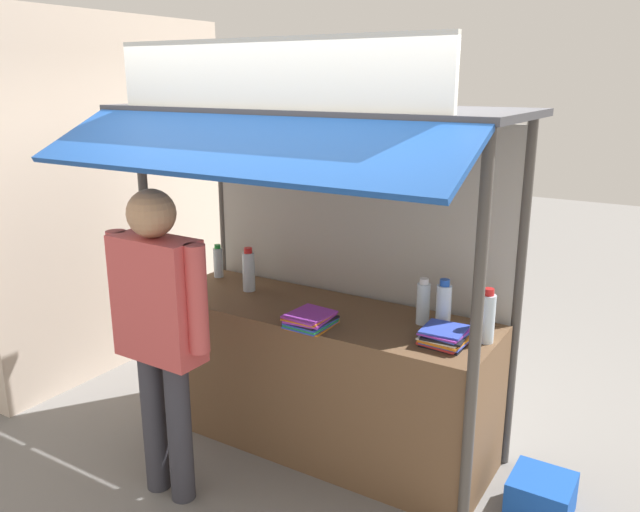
{
  "coord_description": "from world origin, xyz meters",
  "views": [
    {
      "loc": [
        1.96,
        -3.19,
        2.33
      ],
      "look_at": [
        0.0,
        0.0,
        1.28
      ],
      "focal_mm": 35.8,
      "sensor_mm": 36.0,
      "label": 1
    }
  ],
  "objects_px": {
    "banana_bunch_leftmost": "(385,174)",
    "plastic_crate": "(541,497)",
    "water_bottle_far_right": "(218,262)",
    "vendor_person": "(159,319)",
    "magazine_stack_far_left": "(445,337)",
    "magazine_stack_mid_left": "(310,320)",
    "banana_bunch_rightmost": "(311,170)",
    "water_bottle_center": "(443,307)",
    "water_bottle_mid_right": "(487,317)",
    "water_bottle_front_right": "(249,271)",
    "water_bottle_back_left": "(423,303)"
  },
  "relations": [
    {
      "from": "water_bottle_far_right",
      "to": "magazine_stack_mid_left",
      "type": "distance_m",
      "value": 1.18
    },
    {
      "from": "banana_bunch_rightmost",
      "to": "plastic_crate",
      "type": "height_order",
      "value": "banana_bunch_rightmost"
    },
    {
      "from": "water_bottle_center",
      "to": "magazine_stack_mid_left",
      "type": "relative_size",
      "value": 1.02
    },
    {
      "from": "water_bottle_front_right",
      "to": "magazine_stack_far_left",
      "type": "distance_m",
      "value": 1.48
    },
    {
      "from": "water_bottle_back_left",
      "to": "water_bottle_center",
      "type": "bearing_deg",
      "value": -15.6
    },
    {
      "from": "banana_bunch_leftmost",
      "to": "plastic_crate",
      "type": "height_order",
      "value": "banana_bunch_leftmost"
    },
    {
      "from": "water_bottle_back_left",
      "to": "banana_bunch_leftmost",
      "type": "xyz_separation_m",
      "value": [
        0.01,
        -0.58,
        0.83
      ]
    },
    {
      "from": "water_bottle_center",
      "to": "vendor_person",
      "type": "xyz_separation_m",
      "value": [
        -1.23,
        -0.99,
        0.0
      ]
    },
    {
      "from": "magazine_stack_mid_left",
      "to": "water_bottle_mid_right",
      "type": "bearing_deg",
      "value": 18.26
    },
    {
      "from": "water_bottle_far_right",
      "to": "water_bottle_front_right",
      "type": "bearing_deg",
      "value": -19.0
    },
    {
      "from": "water_bottle_far_right",
      "to": "magazine_stack_mid_left",
      "type": "relative_size",
      "value": 0.81
    },
    {
      "from": "banana_bunch_rightmost",
      "to": "banana_bunch_leftmost",
      "type": "relative_size",
      "value": 1.04
    },
    {
      "from": "magazine_stack_far_left",
      "to": "banana_bunch_rightmost",
      "type": "bearing_deg",
      "value": -150.65
    },
    {
      "from": "water_bottle_center",
      "to": "vendor_person",
      "type": "bearing_deg",
      "value": -141.24
    },
    {
      "from": "water_bottle_far_right",
      "to": "magazine_stack_far_left",
      "type": "xyz_separation_m",
      "value": [
        1.85,
        -0.3,
        -0.07
      ]
    },
    {
      "from": "magazine_stack_far_left",
      "to": "magazine_stack_mid_left",
      "type": "height_order",
      "value": "magazine_stack_far_left"
    },
    {
      "from": "banana_bunch_rightmost",
      "to": "banana_bunch_leftmost",
      "type": "xyz_separation_m",
      "value": [
        0.42,
        0.0,
        0.01
      ]
    },
    {
      "from": "water_bottle_far_right",
      "to": "vendor_person",
      "type": "distance_m",
      "value": 1.23
    },
    {
      "from": "water_bottle_front_right",
      "to": "water_bottle_far_right",
      "type": "bearing_deg",
      "value": 161.0
    },
    {
      "from": "water_bottle_front_right",
      "to": "water_bottle_center",
      "type": "bearing_deg",
      "value": 0.55
    },
    {
      "from": "water_bottle_center",
      "to": "water_bottle_mid_right",
      "type": "relative_size",
      "value": 1.0
    },
    {
      "from": "water_bottle_mid_right",
      "to": "plastic_crate",
      "type": "xyz_separation_m",
      "value": [
        0.38,
        -0.04,
        -0.96
      ]
    },
    {
      "from": "magazine_stack_mid_left",
      "to": "plastic_crate",
      "type": "distance_m",
      "value": 1.6
    },
    {
      "from": "water_bottle_center",
      "to": "banana_bunch_leftmost",
      "type": "xyz_separation_m",
      "value": [
        -0.13,
        -0.54,
        0.81
      ]
    },
    {
      "from": "magazine_stack_mid_left",
      "to": "magazine_stack_far_left",
      "type": "bearing_deg",
      "value": 11.73
    },
    {
      "from": "water_bottle_center",
      "to": "vendor_person",
      "type": "distance_m",
      "value": 1.58
    },
    {
      "from": "water_bottle_center",
      "to": "magazine_stack_mid_left",
      "type": "bearing_deg",
      "value": -153.25
    },
    {
      "from": "banana_bunch_rightmost",
      "to": "water_bottle_front_right",
      "type": "bearing_deg",
      "value": 147.91
    },
    {
      "from": "banana_bunch_leftmost",
      "to": "magazine_stack_mid_left",
      "type": "bearing_deg",
      "value": 160.56
    },
    {
      "from": "magazine_stack_far_left",
      "to": "magazine_stack_mid_left",
      "type": "bearing_deg",
      "value": -168.27
    },
    {
      "from": "water_bottle_mid_right",
      "to": "magazine_stack_mid_left",
      "type": "relative_size",
      "value": 1.03
    },
    {
      "from": "water_bottle_center",
      "to": "water_bottle_far_right",
      "type": "distance_m",
      "value": 1.77
    },
    {
      "from": "banana_bunch_leftmost",
      "to": "vendor_person",
      "type": "distance_m",
      "value": 1.44
    },
    {
      "from": "water_bottle_center",
      "to": "water_bottle_mid_right",
      "type": "distance_m",
      "value": 0.26
    },
    {
      "from": "water_bottle_mid_right",
      "to": "banana_bunch_leftmost",
      "type": "bearing_deg",
      "value": -127.82
    },
    {
      "from": "magazine_stack_far_left",
      "to": "magazine_stack_mid_left",
      "type": "relative_size",
      "value": 0.85
    },
    {
      "from": "water_bottle_mid_right",
      "to": "magazine_stack_mid_left",
      "type": "distance_m",
      "value": 1.0
    },
    {
      "from": "water_bottle_mid_right",
      "to": "vendor_person",
      "type": "relative_size",
      "value": 0.17
    },
    {
      "from": "banana_bunch_leftmost",
      "to": "plastic_crate",
      "type": "distance_m",
      "value": 1.99
    },
    {
      "from": "water_bottle_front_right",
      "to": "magazine_stack_mid_left",
      "type": "distance_m",
      "value": 0.78
    },
    {
      "from": "water_bottle_mid_right",
      "to": "water_bottle_front_right",
      "type": "bearing_deg",
      "value": 179.35
    },
    {
      "from": "water_bottle_mid_right",
      "to": "magazine_stack_far_left",
      "type": "relative_size",
      "value": 1.2
    },
    {
      "from": "plastic_crate",
      "to": "banana_bunch_rightmost",
      "type": "bearing_deg",
      "value": -158.69
    },
    {
      "from": "water_bottle_center",
      "to": "plastic_crate",
      "type": "xyz_separation_m",
      "value": [
        0.64,
        -0.07,
        -0.96
      ]
    },
    {
      "from": "water_bottle_mid_right",
      "to": "magazine_stack_far_left",
      "type": "height_order",
      "value": "water_bottle_mid_right"
    },
    {
      "from": "banana_bunch_rightmost",
      "to": "vendor_person",
      "type": "xyz_separation_m",
      "value": [
        -0.69,
        -0.45,
        -0.8
      ]
    },
    {
      "from": "water_bottle_center",
      "to": "banana_bunch_leftmost",
      "type": "bearing_deg",
      "value": -103.61
    },
    {
      "from": "plastic_crate",
      "to": "water_bottle_mid_right",
      "type": "bearing_deg",
      "value": 173.77
    },
    {
      "from": "magazine_stack_far_left",
      "to": "magazine_stack_mid_left",
      "type": "xyz_separation_m",
      "value": [
        -0.76,
        -0.16,
        -0.01
      ]
    },
    {
      "from": "magazine_stack_far_left",
      "to": "banana_bunch_leftmost",
      "type": "distance_m",
      "value": 1.0
    }
  ]
}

